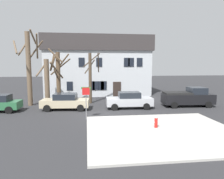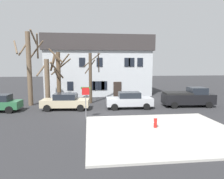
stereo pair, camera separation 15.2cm
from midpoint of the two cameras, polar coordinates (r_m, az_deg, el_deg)
name	(u,v)px [view 2 (the right image)]	position (r m, az deg, el deg)	size (l,w,h in m)	color
ground_plane	(103,115)	(18.40, -2.33, -7.15)	(120.00, 120.00, 0.00)	#2D2D30
sidewalk_slab	(161,131)	(14.31, 13.96, -11.30)	(10.00, 8.49, 0.12)	#B7B5AD
building_main	(98,65)	(31.62, -3.78, 6.79)	(15.48, 7.77, 8.58)	silver
tree_bare_near	(29,65)	(24.01, -21.95, 6.27)	(3.26, 3.25, 8.14)	brown
tree_bare_mid	(48,81)	(23.32, -17.25, 2.32)	(2.84, 2.81, 5.07)	brown
tree_bare_far	(58,75)	(23.99, -14.56, 3.94)	(2.43, 2.33, 6.24)	brown
tree_bare_end	(91,76)	(23.74, -5.74, 3.68)	(2.02, 2.32, 5.85)	#4C3D2D
car_beige_sedan	(65,101)	(20.94, -12.68, -3.28)	(4.81, 2.38, 1.63)	#C6B793
car_silver_sedan	(129,100)	(21.07, 5.05, -2.99)	(4.77, 2.16, 1.69)	#B7BABF
pickup_truck_black	(188,97)	(23.43, 20.76, -2.04)	(5.45, 2.40, 2.06)	black
fire_hydrant	(155,122)	(14.72, 12.34, -8.78)	(0.42, 0.22, 0.81)	red
street_sign_pole	(86,97)	(16.81, -7.11, -2.01)	(0.76, 0.07, 2.68)	slate
bicycle_leaning	(50,102)	(23.58, -16.64, -3.37)	(1.75, 0.18, 1.03)	black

